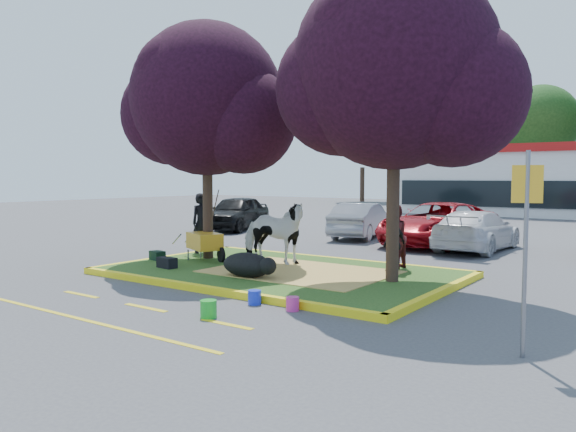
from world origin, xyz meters
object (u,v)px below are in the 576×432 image
Objects in this scene: bucket_blue at (255,297)px; car_black at (236,213)px; sign_post at (526,229)px; wheelbarrow at (205,241)px; calf at (247,265)px; bucket_pink at (293,304)px; cow at (273,233)px; car_silver at (362,220)px; bucket_green at (209,309)px; handler at (202,223)px.

bucket_blue is 0.06× the size of car_black.
wheelbarrow is at bearing 140.60° from sign_post.
calf is 2.80m from bucket_pink.
bucket_blue is (-4.92, 0.36, -1.60)m from sign_post.
wheelbarrow is at bearing 157.52° from calf.
bucket_pink is (3.01, -3.38, -0.84)m from cow.
cow is 8.00m from sign_post.
cow reaches higher than car_silver.
cow is at bearing 114.58° from bucket_green.
wheelbarrow is 7.27× the size of bucket_blue.
wheelbarrow is at bearing 150.04° from bucket_pink.
bucket_green is at bearing 170.64° from sign_post.
calf is at bearing 93.02° from car_silver.
bucket_blue is at bearing -106.56° from handler.
handler is at bearing 135.12° from bucket_green.
car_silver is at bearing 106.70° from sign_post.
wheelbarrow is at bearing 144.89° from bucket_blue.
calf is 4.44m from handler.
car_silver reaches higher than bucket_blue.
handler is 7.34m from bucket_green.
car_silver is at bearing 108.63° from bucket_blue.
sign_post reaches higher than handler.
bucket_green is 1.54m from bucket_pink.
car_black is (-8.03, 7.81, -0.18)m from cow.
calf is 6.76m from sign_post.
cow is 3.08m from handler.
car_silver is at bearing 11.10° from handler.
cow is 0.70× the size of sign_post.
wheelbarrow reaches higher than bucket_pink.
bucket_green is at bearing 96.20° from car_silver.
calf is 0.31× the size of car_silver.
calf is at bearing 117.46° from bucket_green.
calf is 5.05× the size of bucket_pink.
handler is at bearing 72.51° from cow.
bucket_blue is (5.16, -3.88, -0.91)m from handler.
car_silver is at bearing 4.18° from cow.
handler reaches higher than wheelbarrow.
car_silver is (-8.82, 11.94, -1.04)m from sign_post.
wheelbarrow is 9.56m from sign_post.
wheelbarrow is 6.40× the size of bucket_green.
wheelbarrow is at bearing 97.79° from cow.
bucket_pink is at bearing 155.16° from sign_post.
calf is at bearing -102.00° from handler.
car_silver is (1.26, 7.70, -0.35)m from handler.
sign_post is at bearing -92.43° from handler.
bucket_pink is (2.33, -1.53, -0.30)m from calf.
bucket_green is at bearing -58.17° from calf.
sign_post reaches higher than cow.
bucket_green reaches higher than bucket_pink.
sign_post is 5.18m from bucket_blue.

